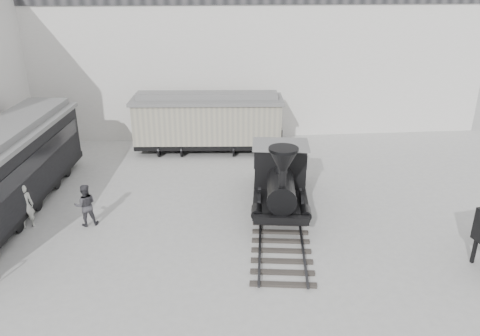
{
  "coord_description": "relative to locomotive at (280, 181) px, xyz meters",
  "views": [
    {
      "loc": [
        -1.05,
        -14.49,
        9.5
      ],
      "look_at": [
        0.59,
        3.71,
        2.0
      ],
      "focal_mm": 35.0,
      "sensor_mm": 36.0,
      "label": 1
    }
  ],
  "objects": [
    {
      "name": "north_wall",
      "position": [
        -2.32,
        11.23,
        4.22
      ],
      "size": [
        34.0,
        2.51,
        11.0
      ],
      "color": "silver",
      "rests_on": "ground"
    },
    {
      "name": "locomotive",
      "position": [
        0.0,
        0.0,
        0.0
      ],
      "size": [
        3.65,
        10.44,
        3.61
      ],
      "rotation": [
        0.0,
        0.0,
        -0.14
      ],
      "color": "#2F2A27",
      "rests_on": "ground"
    },
    {
      "name": "visitor_b",
      "position": [
        -8.1,
        -0.76,
        -0.44
      ],
      "size": [
        1.0,
        0.86,
        1.79
      ],
      "primitive_type": "imported",
      "rotation": [
        0.0,
        0.0,
        3.37
      ],
      "color": "#39383E",
      "rests_on": "ground"
    },
    {
      "name": "ground",
      "position": [
        -2.32,
        -3.75,
        -1.33
      ],
      "size": [
        90.0,
        90.0,
        0.0
      ],
      "primitive_type": "plane",
      "color": "#9E9E9B"
    },
    {
      "name": "passenger_coach",
      "position": [
        -11.59,
        0.39,
        0.58
      ],
      "size": [
        3.87,
        13.12,
        3.46
      ],
      "rotation": [
        0.0,
        0.0,
        -0.09
      ],
      "color": "black",
      "rests_on": "ground"
    },
    {
      "name": "visitor_a",
      "position": [
        -10.49,
        -0.74,
        -0.38
      ],
      "size": [
        0.82,
        0.7,
        1.9
      ],
      "primitive_type": "imported",
      "rotation": [
        0.0,
        0.0,
        3.56
      ],
      "color": "#B3B4AB",
      "rests_on": "ground"
    },
    {
      "name": "boxcar",
      "position": [
        -2.9,
        7.65,
        0.5
      ],
      "size": [
        8.71,
        3.29,
        3.5
      ],
      "rotation": [
        0.0,
        0.0,
        -0.07
      ],
      "color": "black",
      "rests_on": "ground"
    }
  ]
}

